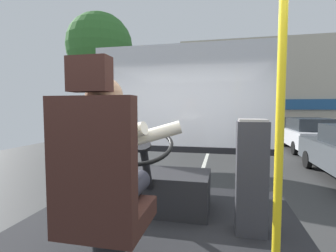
{
  "coord_description": "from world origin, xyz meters",
  "views": [
    {
      "loc": [
        0.56,
        -1.75,
        1.85
      ],
      "look_at": [
        -0.04,
        1.01,
        1.65
      ],
      "focal_mm": 26.59,
      "sensor_mm": 36.0,
      "label": 1
    }
  ],
  "objects_px": {
    "driver_seat": "(101,195)",
    "handrail_pole": "(280,130)",
    "parked_car_white": "(307,134)",
    "bus_driver": "(109,158)",
    "parked_car_red": "(282,127)",
    "fare_box": "(251,177)",
    "steering_console": "(157,189)"
  },
  "relations": [
    {
      "from": "handrail_pole",
      "to": "parked_car_red",
      "type": "bearing_deg",
      "value": 77.51
    },
    {
      "from": "driver_seat",
      "to": "steering_console",
      "type": "distance_m",
      "value": 1.26
    },
    {
      "from": "handrail_pole",
      "to": "parked_car_white",
      "type": "bearing_deg",
      "value": 72.29
    },
    {
      "from": "handrail_pole",
      "to": "parked_car_red",
      "type": "height_order",
      "value": "handrail_pole"
    },
    {
      "from": "driver_seat",
      "to": "handrail_pole",
      "type": "xyz_separation_m",
      "value": [
        0.96,
        0.1,
        0.38
      ]
    },
    {
      "from": "bus_driver",
      "to": "handrail_pole",
      "type": "relative_size",
      "value": 0.43
    },
    {
      "from": "steering_console",
      "to": "handrail_pole",
      "type": "distance_m",
      "value": 1.64
    },
    {
      "from": "handrail_pole",
      "to": "bus_driver",
      "type": "bearing_deg",
      "value": 179.99
    },
    {
      "from": "driver_seat",
      "to": "bus_driver",
      "type": "bearing_deg",
      "value": 90.0
    },
    {
      "from": "driver_seat",
      "to": "handrail_pole",
      "type": "relative_size",
      "value": 0.7
    },
    {
      "from": "handrail_pole",
      "to": "parked_car_red",
      "type": "distance_m",
      "value": 16.55
    },
    {
      "from": "driver_seat",
      "to": "fare_box",
      "type": "relative_size",
      "value": 1.36
    },
    {
      "from": "driver_seat",
      "to": "parked_car_white",
      "type": "relative_size",
      "value": 0.3
    },
    {
      "from": "driver_seat",
      "to": "fare_box",
      "type": "bearing_deg",
      "value": 44.63
    },
    {
      "from": "driver_seat",
      "to": "fare_box",
      "type": "distance_m",
      "value": 1.29
    },
    {
      "from": "steering_console",
      "to": "parked_car_red",
      "type": "height_order",
      "value": "steering_console"
    },
    {
      "from": "bus_driver",
      "to": "parked_car_red",
      "type": "xyz_separation_m",
      "value": [
        4.53,
        16.12,
        -0.91
      ]
    },
    {
      "from": "bus_driver",
      "to": "parked_car_white",
      "type": "bearing_deg",
      "value": 67.73
    },
    {
      "from": "handrail_pole",
      "to": "parked_car_red",
      "type": "relative_size",
      "value": 0.49
    },
    {
      "from": "parked_car_red",
      "to": "bus_driver",
      "type": "bearing_deg",
      "value": -105.7
    },
    {
      "from": "bus_driver",
      "to": "parked_car_white",
      "type": "height_order",
      "value": "bus_driver"
    },
    {
      "from": "steering_console",
      "to": "parked_car_white",
      "type": "xyz_separation_m",
      "value": [
        4.37,
        9.56,
        -0.27
      ]
    },
    {
      "from": "fare_box",
      "to": "parked_car_red",
      "type": "relative_size",
      "value": 0.25
    },
    {
      "from": "handrail_pole",
      "to": "fare_box",
      "type": "distance_m",
      "value": 0.93
    },
    {
      "from": "bus_driver",
      "to": "handrail_pole",
      "type": "distance_m",
      "value": 0.98
    },
    {
      "from": "steering_console",
      "to": "parked_car_red",
      "type": "relative_size",
      "value": 0.28
    },
    {
      "from": "steering_console",
      "to": "driver_seat",
      "type": "bearing_deg",
      "value": -90.0
    },
    {
      "from": "bus_driver",
      "to": "parked_car_red",
      "type": "bearing_deg",
      "value": 74.3
    },
    {
      "from": "parked_car_white",
      "to": "fare_box",
      "type": "bearing_deg",
      "value": -109.28
    },
    {
      "from": "steering_console",
      "to": "parked_car_white",
      "type": "distance_m",
      "value": 10.52
    },
    {
      "from": "parked_car_white",
      "to": "parked_car_red",
      "type": "bearing_deg",
      "value": 88.3
    },
    {
      "from": "handrail_pole",
      "to": "parked_car_white",
      "type": "xyz_separation_m",
      "value": [
        3.41,
        10.67,
        -1.0
      ]
    }
  ]
}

